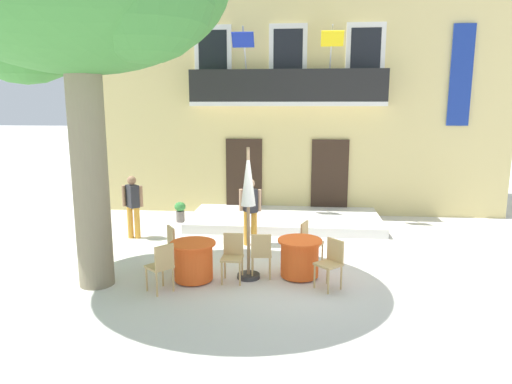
# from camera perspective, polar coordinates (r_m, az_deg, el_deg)

# --- Properties ---
(ground_plane) EXTENTS (120.00, 120.00, 0.00)m
(ground_plane) POSITION_cam_1_polar(r_m,az_deg,el_deg) (9.43, 4.39, -9.86)
(ground_plane) COLOR silver
(building_facade) EXTENTS (13.00, 5.09, 7.50)m
(building_facade) POSITION_cam_1_polar(r_m,az_deg,el_deg) (15.81, 4.17, 12.36)
(building_facade) COLOR #DBC67F
(building_facade) RESTS_ON ground
(entrance_step_platform) EXTENTS (5.30, 2.53, 0.25)m
(entrance_step_platform) POSITION_cam_1_polar(r_m,az_deg,el_deg) (12.96, 3.58, -3.47)
(entrance_step_platform) COLOR silver
(entrance_step_platform) RESTS_ON ground
(cafe_table_near_tree) EXTENTS (0.86, 0.86, 0.76)m
(cafe_table_near_tree) POSITION_cam_1_polar(r_m,az_deg,el_deg) (9.05, 5.45, -8.14)
(cafe_table_near_tree) COLOR #EA561E
(cafe_table_near_tree) RESTS_ON ground
(cafe_chair_near_tree_0) EXTENTS (0.43, 0.43, 0.91)m
(cafe_chair_near_tree_0) POSITION_cam_1_polar(r_m,az_deg,el_deg) (8.90, 0.65, -7.48)
(cafe_chair_near_tree_0) COLOR tan
(cafe_chair_near_tree_0) RESTS_ON ground
(cafe_chair_near_tree_1) EXTENTS (0.57, 0.57, 0.91)m
(cafe_chair_near_tree_1) POSITION_cam_1_polar(r_m,az_deg,el_deg) (8.56, 9.34, -8.39)
(cafe_chair_near_tree_1) COLOR tan
(cafe_chair_near_tree_1) RESTS_ON ground
(cafe_chair_near_tree_2) EXTENTS (0.51, 0.51, 0.91)m
(cafe_chair_near_tree_2) POSITION_cam_1_polar(r_m,az_deg,el_deg) (9.70, 6.61, -5.99)
(cafe_chair_near_tree_2) COLOR tan
(cafe_chair_near_tree_2) RESTS_ON ground
(cafe_table_middle) EXTENTS (0.86, 0.86, 0.76)m
(cafe_table_middle) POSITION_cam_1_polar(r_m,az_deg,el_deg) (8.91, -7.81, -8.49)
(cafe_table_middle) COLOR #EA561E
(cafe_table_middle) RESTS_ON ground
(cafe_chair_middle_0) EXTENTS (0.56, 0.56, 0.91)m
(cafe_chair_middle_0) POSITION_cam_1_polar(r_m,az_deg,el_deg) (9.52, -9.90, -6.42)
(cafe_chair_middle_0) COLOR tan
(cafe_chair_middle_0) RESTS_ON ground
(cafe_chair_middle_1) EXTENTS (0.56, 0.56, 0.91)m
(cafe_chair_middle_1) POSITION_cam_1_polar(r_m,az_deg,el_deg) (8.41, -11.68, -8.82)
(cafe_chair_middle_1) COLOR tan
(cafe_chair_middle_1) RESTS_ON ground
(cafe_chair_middle_2) EXTENTS (0.40, 0.40, 0.91)m
(cafe_chair_middle_2) POSITION_cam_1_polar(r_m,az_deg,el_deg) (8.80, -2.92, -7.72)
(cafe_chair_middle_2) COLOR tan
(cafe_chair_middle_2) RESTS_ON ground
(cafe_umbrella) EXTENTS (0.44, 0.44, 2.55)m
(cafe_umbrella) POSITION_cam_1_polar(r_m,az_deg,el_deg) (8.62, -0.97, -0.28)
(cafe_umbrella) COLOR #997A56
(cafe_umbrella) RESTS_ON ground
(ground_planter_left) EXTENTS (0.32, 0.32, 0.58)m
(ground_planter_left) POSITION_cam_1_polar(r_m,az_deg,el_deg) (13.32, -9.42, -2.31)
(ground_planter_left) COLOR slate
(ground_planter_left) RESTS_ON ground
(pedestrian_near_entrance) EXTENTS (0.53, 0.40, 1.61)m
(pedestrian_near_entrance) POSITION_cam_1_polar(r_m,az_deg,el_deg) (10.86, -0.72, -2.02)
(pedestrian_near_entrance) COLOR gold
(pedestrian_near_entrance) RESTS_ON ground
(pedestrian_mid_plaza) EXTENTS (0.53, 0.40, 1.59)m
(pedestrian_mid_plaza) POSITION_cam_1_polar(r_m,az_deg,el_deg) (11.84, -15.09, -1.37)
(pedestrian_mid_plaza) COLOR gold
(pedestrian_mid_plaza) RESTS_ON ground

